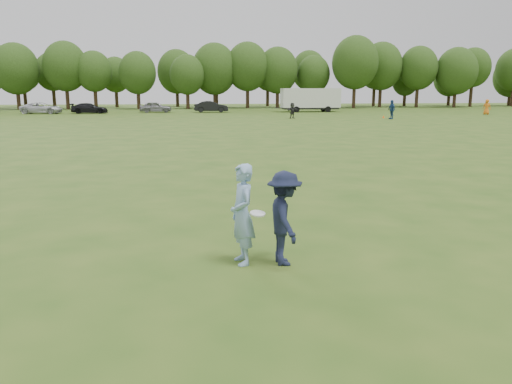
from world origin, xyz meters
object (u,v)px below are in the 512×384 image
(defender, at_px, (284,218))
(car_d, at_px, (89,108))
(player_far_c, at_px, (487,107))
(car_e, at_px, (155,107))
(thrower, at_px, (242,214))
(car_f, at_px, (211,107))
(car_c, at_px, (42,108))
(field_cone, at_px, (383,117))
(cargo_trailer, at_px, (310,99))
(player_far_d, at_px, (292,111))
(player_far_b, at_px, (392,110))

(defender, distance_m, car_d, 60.72)
(player_far_c, bearing_deg, car_e, 28.59)
(thrower, height_order, car_d, thrower)
(car_e, distance_m, car_f, 7.45)
(defender, bearing_deg, car_c, 16.13)
(field_cone, distance_m, cargo_trailer, 16.65)
(car_c, bearing_deg, cargo_trailer, -83.40)
(player_far_c, relative_size, player_far_d, 1.12)
(defender, xyz_separation_m, player_far_d, (9.23, 44.59, -0.00))
(defender, relative_size, player_far_b, 0.85)
(player_far_b, bearing_deg, player_far_d, -113.07)
(player_far_c, relative_size, car_d, 0.41)
(car_e, height_order, field_cone, car_e)
(car_f, distance_m, cargo_trailer, 13.71)
(player_far_c, bearing_deg, car_f, 26.01)
(player_far_d, xyz_separation_m, field_cone, (9.98, -0.57, -0.69))
(defender, height_order, car_f, defender)
(cargo_trailer, bearing_deg, player_far_b, -76.10)
(thrower, xyz_separation_m, player_far_d, (9.97, 44.47, -0.06))
(player_far_b, xyz_separation_m, car_f, (-18.09, 18.01, -0.24))
(field_cone, bearing_deg, car_e, 146.97)
(player_far_c, height_order, cargo_trailer, cargo_trailer)
(car_d, distance_m, cargo_trailer, 29.42)
(car_e, bearing_deg, player_far_d, -139.83)
(defender, relative_size, car_f, 0.37)
(player_far_d, relative_size, field_cone, 5.57)
(player_far_b, height_order, field_cone, player_far_b)
(player_far_c, relative_size, cargo_trailer, 0.21)
(player_far_b, distance_m, cargo_trailer, 18.42)
(car_d, bearing_deg, field_cone, -117.39)
(car_d, bearing_deg, car_f, -89.10)
(thrower, xyz_separation_m, car_c, (-19.67, 58.98, -0.19))
(car_c, bearing_deg, car_e, -79.06)
(thrower, distance_m, player_far_b, 46.58)
(car_e, bearing_deg, car_f, -96.85)
(player_far_b, bearing_deg, car_f, -144.37)
(player_far_b, bearing_deg, car_c, -122.61)
(thrower, relative_size, car_d, 0.39)
(defender, bearing_deg, cargo_trailer, -16.85)
(defender, height_order, car_d, defender)
(player_far_b, height_order, car_c, player_far_b)
(car_e, bearing_deg, player_far_c, -109.06)
(defender, distance_m, field_cone, 48.04)
(player_far_d, bearing_deg, car_d, 120.79)
(thrower, height_order, player_far_d, thrower)
(player_far_b, relative_size, car_d, 0.43)
(player_far_b, height_order, car_d, player_far_b)
(player_far_b, height_order, car_e, player_far_b)
(car_c, relative_size, car_e, 1.19)
(player_far_d, distance_m, car_d, 27.73)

